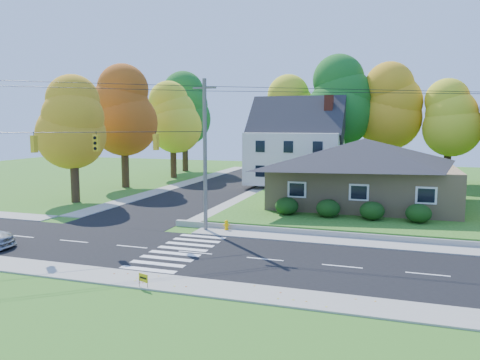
{
  "coord_description": "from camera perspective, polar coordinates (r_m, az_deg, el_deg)",
  "views": [
    {
      "loc": [
        10.18,
        -23.17,
        7.18
      ],
      "look_at": [
        -0.0,
        8.0,
        3.14
      ],
      "focal_mm": 35.0,
      "sensor_mm": 36.0,
      "label": 1
    }
  ],
  "objects": [
    {
      "name": "ranch_house",
      "position": [
        39.42,
        14.83,
        1.09
      ],
      "size": [
        14.6,
        10.6,
        5.4
      ],
      "color": "tan",
      "rests_on": "lawn"
    },
    {
      "name": "ground",
      "position": [
        26.31,
        -5.48,
        -8.85
      ],
      "size": [
        120.0,
        120.0,
        0.0
      ],
      "primitive_type": "plane",
      "color": "#3D7923"
    },
    {
      "name": "tree_west_0",
      "position": [
        44.45,
        -19.74,
        6.58
      ],
      "size": [
        6.16,
        6.16,
        11.47
      ],
      "color": "#3F2A19",
      "rests_on": "ground"
    },
    {
      "name": "lawn",
      "position": [
        44.8,
        21.49,
        -2.37
      ],
      "size": [
        30.0,
        30.0,
        0.5
      ],
      "primitive_type": "cube",
      "color": "#3D7923",
      "rests_on": "ground"
    },
    {
      "name": "tree_lot_1",
      "position": [
        56.56,
        11.96,
        9.34
      ],
      "size": [
        7.84,
        7.84,
        14.6
      ],
      "color": "#3F2A19",
      "rests_on": "lawn"
    },
    {
      "name": "hedge_row",
      "position": [
        33.62,
        13.24,
        -3.52
      ],
      "size": [
        10.7,
        1.7,
        1.27
      ],
      "color": "#163A10",
      "rests_on": "lawn"
    },
    {
      "name": "yard_sign",
      "position": [
        21.1,
        -11.7,
        -11.64
      ],
      "size": [
        0.52,
        0.19,
        0.67
      ],
      "color": "black",
      "rests_on": "ground"
    },
    {
      "name": "sidewalk_south",
      "position": [
        22.02,
        -10.81,
        -12.03
      ],
      "size": [
        90.0,
        2.0,
        0.08
      ],
      "primitive_type": "cube",
      "color": "#9C9A90",
      "rests_on": "ground"
    },
    {
      "name": "tree_lot_3",
      "position": [
        56.47,
        24.19,
        6.89
      ],
      "size": [
        6.16,
        6.16,
        11.47
      ],
      "color": "#3F2A19",
      "rests_on": "lawn"
    },
    {
      "name": "traffic_infrastructure",
      "position": [
        26.69,
        -4.75,
        2.63
      ],
      "size": [
        38.1,
        10.66,
        10.0
      ],
      "color": "#666059",
      "rests_on": "ground"
    },
    {
      "name": "tree_west_3",
      "position": [
        69.61,
        -6.78,
        8.57
      ],
      "size": [
        7.84,
        7.84,
        14.6
      ],
      "color": "#3F2A19",
      "rests_on": "ground"
    },
    {
      "name": "white_car",
      "position": [
        61.81,
        1.62,
        1.05
      ],
      "size": [
        2.68,
        4.72,
        1.47
      ],
      "primitive_type": "imported",
      "rotation": [
        0.0,
        0.0,
        0.27
      ],
      "color": "silver",
      "rests_on": "road_cross"
    },
    {
      "name": "tree_west_1",
      "position": [
        53.25,
        -14.01,
        8.2
      ],
      "size": [
        7.28,
        7.28,
        13.56
      ],
      "color": "#3F2A19",
      "rests_on": "ground"
    },
    {
      "name": "fire_hydrant",
      "position": [
        31.28,
        -1.67,
        -5.58
      ],
      "size": [
        0.42,
        0.33,
        0.74
      ],
      "color": "#FFB600",
      "rests_on": "ground"
    },
    {
      "name": "tree_lot_0",
      "position": [
        58.46,
        6.12,
        8.09
      ],
      "size": [
        6.72,
        6.72,
        12.51
      ],
      "color": "#3F2A19",
      "rests_on": "lawn"
    },
    {
      "name": "road_main",
      "position": [
        26.3,
        -5.48,
        -8.83
      ],
      "size": [
        90.0,
        8.0,
        0.02
      ],
      "primitive_type": "cube",
      "color": "black",
      "rests_on": "ground"
    },
    {
      "name": "sidewalk_north",
      "position": [
        30.79,
        -1.74,
        -6.39
      ],
      "size": [
        90.0,
        2.0,
        0.08
      ],
      "primitive_type": "cube",
      "color": "#9C9A90",
      "rests_on": "ground"
    },
    {
      "name": "colonial_house",
      "position": [
        52.23,
        6.89,
        4.12
      ],
      "size": [
        10.4,
        8.4,
        9.6
      ],
      "color": "silver",
      "rests_on": "lawn"
    },
    {
      "name": "road_cross",
      "position": [
        52.91,
        -2.18,
        -0.77
      ],
      "size": [
        8.0,
        44.0,
        0.02
      ],
      "primitive_type": "cube",
      "color": "black",
      "rests_on": "ground"
    },
    {
      "name": "tree_lot_2",
      "position": [
        57.2,
        18.11,
        8.47
      ],
      "size": [
        7.28,
        7.28,
        13.56
      ],
      "color": "#3F2A19",
      "rests_on": "lawn"
    },
    {
      "name": "tree_west_2",
      "position": [
        61.5,
        -8.21,
        7.54
      ],
      "size": [
        6.72,
        6.72,
        12.51
      ],
      "color": "#3F2A19",
      "rests_on": "ground"
    }
  ]
}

